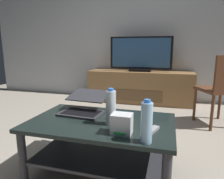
# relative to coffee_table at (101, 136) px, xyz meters

# --- Properties ---
(ground_plane) EXTENTS (7.68, 7.68, 0.00)m
(ground_plane) POSITION_rel_coffee_table_xyz_m (-0.09, 0.28, -0.30)
(ground_plane) COLOR #9E9384
(back_wall) EXTENTS (6.40, 0.12, 2.80)m
(back_wall) POSITION_rel_coffee_table_xyz_m (-0.09, 2.59, 1.10)
(back_wall) COLOR silver
(back_wall) RESTS_ON ground
(coffee_table) EXTENTS (1.13, 0.69, 0.43)m
(coffee_table) POSITION_rel_coffee_table_xyz_m (0.00, 0.00, 0.00)
(coffee_table) COLOR black
(coffee_table) RESTS_ON ground
(media_cabinet) EXTENTS (1.88, 0.51, 0.58)m
(media_cabinet) POSITION_rel_coffee_table_xyz_m (-0.01, 2.27, -0.01)
(media_cabinet) COLOR olive
(media_cabinet) RESTS_ON ground
(television) EXTENTS (1.11, 0.20, 0.62)m
(television) POSITION_rel_coffee_table_xyz_m (-0.01, 2.25, 0.57)
(television) COLOR black
(television) RESTS_ON media_cabinet
(dining_chair) EXTENTS (0.58, 0.58, 0.91)m
(dining_chair) POSITION_rel_coffee_table_xyz_m (1.15, 1.32, 0.22)
(dining_chair) COLOR #59331E
(dining_chair) RESTS_ON ground
(laptop) EXTENTS (0.38, 0.41, 0.17)m
(laptop) POSITION_rel_coffee_table_xyz_m (-0.21, 0.16, 0.19)
(laptop) COLOR #333338
(laptop) RESTS_ON coffee_table
(router_box) EXTENTS (0.14, 0.11, 0.14)m
(router_box) POSITION_rel_coffee_table_xyz_m (0.21, -0.20, 0.20)
(router_box) COLOR silver
(router_box) RESTS_ON coffee_table
(water_bottle_near) EXTENTS (0.07, 0.07, 0.28)m
(water_bottle_near) POSITION_rel_coffee_table_xyz_m (0.10, -0.05, 0.26)
(water_bottle_near) COLOR silver
(water_bottle_near) RESTS_ON coffee_table
(water_bottle_far) EXTENTS (0.07, 0.07, 0.27)m
(water_bottle_far) POSITION_rel_coffee_table_xyz_m (0.38, -0.28, 0.26)
(water_bottle_far) COLOR #99C6E5
(water_bottle_far) RESTS_ON coffee_table
(cell_phone) EXTENTS (0.12, 0.16, 0.01)m
(cell_phone) POSITION_rel_coffee_table_xyz_m (0.08, 0.10, 0.14)
(cell_phone) COLOR black
(cell_phone) RESTS_ON coffee_table
(tv_remote) EXTENTS (0.09, 0.17, 0.02)m
(tv_remote) POSITION_rel_coffee_table_xyz_m (0.41, -0.11, 0.14)
(tv_remote) COLOR #99999E
(tv_remote) RESTS_ON coffee_table
(soundbar_remote) EXTENTS (0.09, 0.17, 0.02)m
(soundbar_remote) POSITION_rel_coffee_table_xyz_m (0.34, 0.22, 0.14)
(soundbar_remote) COLOR #2D2D30
(soundbar_remote) RESTS_ON coffee_table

